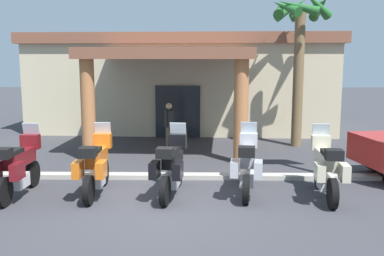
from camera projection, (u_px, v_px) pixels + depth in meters
The scene contains 10 objects.
ground_plane at pixel (159, 204), 9.83m from camera, with size 80.00×80.00×0.00m, color #38383D.
motel_building at pixel (183, 81), 20.27m from camera, with size 13.59×10.75×4.21m.
motorcycle_maroon at pixel (18, 167), 10.29m from camera, with size 0.71×2.21×1.61m.
motorcycle_orange at pixel (96, 166), 10.42m from camera, with size 0.70×2.21×1.61m.
motorcycle_black at pixel (171, 166), 10.35m from camera, with size 0.79×2.21×1.61m.
motorcycle_silver at pixel (247, 165), 10.48m from camera, with size 0.80×2.21×1.61m.
motorcycle_cream at pixel (326, 168), 10.17m from camera, with size 0.73×2.21×1.61m.
pedestrian at pixel (169, 123), 15.50m from camera, with size 0.32×0.48×1.66m.
palm_tree_near_portico at pixel (299, 33), 15.71m from camera, with size 2.21×2.24×5.50m.
curb_strip at pixel (175, 176), 11.93m from camera, with size 10.88×0.36×0.12m, color #ADA89E.
Camera 1 is at (0.90, -9.43, 3.19)m, focal length 41.71 mm.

